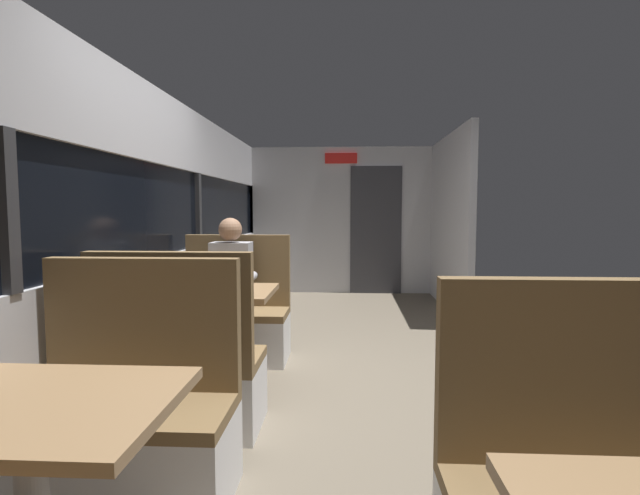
# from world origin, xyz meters

# --- Properties ---
(ground_plane) EXTENTS (3.30, 9.20, 0.02)m
(ground_plane) POSITION_xyz_m (0.00, 0.00, -0.01)
(ground_plane) COLOR #665B4C
(carriage_window_panel_left) EXTENTS (0.09, 8.48, 2.30)m
(carriage_window_panel_left) POSITION_xyz_m (-1.45, 0.00, 1.11)
(carriage_window_panel_left) COLOR #B2B2B7
(carriage_window_panel_left) RESTS_ON ground_plane
(carriage_end_bulkhead) EXTENTS (2.90, 0.11, 2.30)m
(carriage_end_bulkhead) POSITION_xyz_m (0.06, 4.19, 1.14)
(carriage_end_bulkhead) COLOR #B2B2B7
(carriage_end_bulkhead) RESTS_ON ground_plane
(carriage_aisle_panel_right) EXTENTS (0.08, 2.40, 2.30)m
(carriage_aisle_panel_right) POSITION_xyz_m (1.45, 3.00, 1.15)
(carriage_aisle_panel_right) COLOR #B2B2B7
(carriage_aisle_panel_right) RESTS_ON ground_plane
(dining_table_near_window) EXTENTS (0.90, 0.70, 0.74)m
(dining_table_near_window) POSITION_xyz_m (-0.89, -2.09, 0.64)
(dining_table_near_window) COLOR #9E9EA3
(dining_table_near_window) RESTS_ON ground_plane
(bench_near_window_facing_entry) EXTENTS (0.95, 0.50, 1.10)m
(bench_near_window_facing_entry) POSITION_xyz_m (-0.89, -1.39, 0.33)
(bench_near_window_facing_entry) COLOR silver
(bench_near_window_facing_entry) RESTS_ON ground_plane
(dining_table_mid_window) EXTENTS (0.90, 0.70, 0.74)m
(dining_table_mid_window) POSITION_xyz_m (-0.89, -0.01, 0.64)
(dining_table_mid_window) COLOR #9E9EA3
(dining_table_mid_window) RESTS_ON ground_plane
(bench_mid_window_facing_end) EXTENTS (0.95, 0.50, 1.10)m
(bench_mid_window_facing_end) POSITION_xyz_m (-0.89, -0.71, 0.33)
(bench_mid_window_facing_end) COLOR silver
(bench_mid_window_facing_end) RESTS_ON ground_plane
(bench_mid_window_facing_entry) EXTENTS (0.95, 0.50, 1.10)m
(bench_mid_window_facing_entry) POSITION_xyz_m (-0.89, 0.69, 0.33)
(bench_mid_window_facing_entry) COLOR silver
(bench_mid_window_facing_entry) RESTS_ON ground_plane
(seated_passenger) EXTENTS (0.47, 0.55, 1.26)m
(seated_passenger) POSITION_xyz_m (-0.89, 0.61, 0.54)
(seated_passenger) COLOR #26262D
(seated_passenger) RESTS_ON ground_plane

